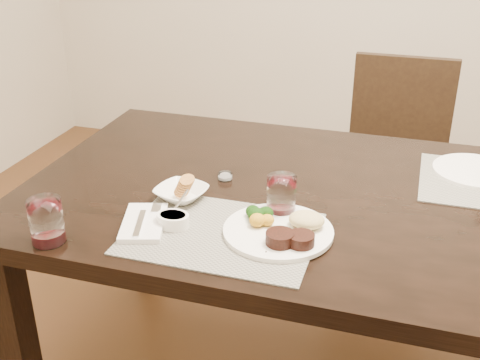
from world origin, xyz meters
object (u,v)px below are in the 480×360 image
(dinner_plate, at_px, (283,229))
(cracker_bowl, at_px, (181,193))
(chair_far, at_px, (395,155))
(wine_glass_near, at_px, (281,197))
(far_plate, at_px, (475,171))
(steak_knife, at_px, (271,244))

(dinner_plate, bearing_deg, cracker_bowl, 146.37)
(chair_far, height_order, wine_glass_near, chair_far)
(chair_far, height_order, far_plate, chair_far)
(wine_glass_near, height_order, far_plate, wine_glass_near)
(far_plate, bearing_deg, chair_far, 110.72)
(dinner_plate, distance_m, cracker_bowl, 0.33)
(dinner_plate, distance_m, far_plate, 0.70)
(cracker_bowl, height_order, wine_glass_near, wine_glass_near)
(chair_far, bearing_deg, wine_glass_near, -102.70)
(dinner_plate, height_order, far_plate, dinner_plate)
(chair_far, distance_m, far_plate, 0.76)
(dinner_plate, xyz_separation_m, far_plate, (0.46, 0.52, -0.01))
(dinner_plate, xyz_separation_m, cracker_bowl, (-0.31, 0.10, 0.00))
(steak_knife, bearing_deg, chair_far, 106.89)
(cracker_bowl, bearing_deg, chair_far, 64.21)
(chair_far, distance_m, dinner_plate, 1.23)
(chair_far, relative_size, steak_knife, 4.37)
(cracker_bowl, distance_m, wine_glass_near, 0.28)
(cracker_bowl, height_order, far_plate, cracker_bowl)
(chair_far, bearing_deg, far_plate, -69.28)
(dinner_plate, xyz_separation_m, steak_knife, (-0.01, -0.06, -0.01))
(steak_knife, xyz_separation_m, far_plate, (0.48, 0.58, 0.00))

